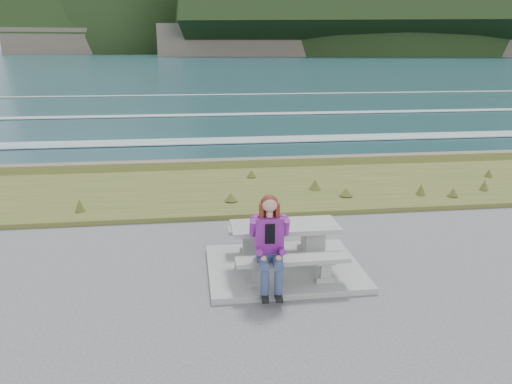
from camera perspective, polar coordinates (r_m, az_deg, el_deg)
The scene contains 9 objects.
concrete_slab at distance 8.72m, azimuth 3.20°, elevation -8.66°, with size 2.60×2.10×0.10m, color gray.
picnic_table at distance 8.47m, azimuth 3.27°, elevation -4.77°, with size 1.80×0.75×0.75m.
bench_landward at distance 7.93m, azimuth 4.19°, elevation -8.15°, with size 1.80×0.35×0.45m.
bench_seaward at distance 9.20m, azimuth 2.43°, elevation -4.58°, with size 1.80×0.35×0.45m.
grass_verge at distance 13.38m, azimuth -0.77°, elevation 0.13°, with size 160.00×4.50×0.22m, color #3D501E.
shore_drop at distance 16.17m, azimuth -2.00°, elevation 2.97°, with size 160.00×0.80×2.20m, color #6C5F51.
ocean at distance 33.34m, azimuth -4.92°, elevation 6.81°, with size 1600.00×1600.00×0.09m.
headland_range at distance 449.02m, azimuth 18.45°, elevation 16.30°, with size 729.83×363.95×217.47m.
seated_woman at distance 7.66m, azimuth 1.62°, elevation -7.42°, with size 0.46×0.77×1.48m.
Camera 1 is at (-1.52, -7.76, 3.73)m, focal length 35.00 mm.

